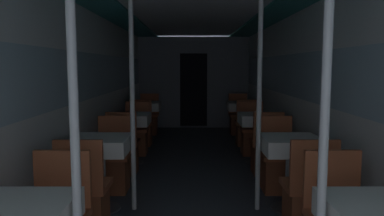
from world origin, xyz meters
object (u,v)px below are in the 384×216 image
object	(u,v)px
dining_table_left_3	(144,108)
support_pole_right_0	(322,143)
chair_right_far_2	(250,138)
chair_left_near_3	(140,131)
chair_right_near_2	(264,154)
dining_table_left_2	(129,122)
chair_left_near_2	(122,154)
support_pole_left_0	(73,143)
chair_right_far_1	(275,167)
support_pole_left_1	(131,105)
chair_left_far_2	(135,138)
dining_table_left_1	(99,149)
support_pole_right_1	(257,105)
chair_right_near_3	(244,130)
dining_table_right_2	(257,122)
chair_left_near_1	(84,203)
chair_right_far_3	(237,121)
chair_right_near_1	(305,203)
chair_left_far_1	(112,168)
dining_table_right_3	(241,108)
dining_table_right_1	(289,149)
chair_left_far_3	(147,121)

from	to	relation	value
dining_table_left_3	support_pole_right_0	bearing A→B (deg)	-73.89
support_pole_right_0	chair_right_far_2	xyz separation A→B (m)	(0.33, 4.25, -0.79)
chair_left_near_3	chair_right_near_2	bearing A→B (deg)	-43.70
dining_table_left_2	chair_left_near_3	world-z (taller)	chair_left_near_3
chair_left_near_2	support_pole_left_0	bearing A→B (deg)	-83.93
chair_right_far_1	support_pole_left_1	bearing A→B (deg)	19.77
dining_table_left_2	chair_left_far_2	xyz separation A→B (m)	(0.00, 0.57, -0.35)
chair_left_far_2	dining_table_left_1	bearing A→B (deg)	90.00
support_pole_right_1	chair_right_near_2	xyz separation A→B (m)	(0.33, 1.27, -0.79)
support_pole_left_1	chair_left_near_3	size ratio (longest dim) A/B	2.47
chair_right_near_3	support_pole_right_0	bearing A→B (deg)	-93.82
chair_left_far_2	support_pole_right_1	distance (m)	3.00
support_pole_left_1	chair_right_far_1	world-z (taller)	support_pole_left_1
dining_table_left_1	chair_right_near_3	world-z (taller)	chair_right_near_3
chair_left_near_3	dining_table_right_2	xyz separation A→B (m)	(1.93, -1.27, 0.35)
chair_left_near_1	chair_right_far_3	bearing A→B (deg)	68.25
support_pole_right_0	chair_right_far_1	bearing A→B (deg)	82.20
chair_left_near_1	chair_left_far_2	size ratio (longest dim) A/B	1.00
chair_right_far_1	chair_right_far_3	bearing A→B (deg)	-90.00
support_pole_left_0	chair_right_near_1	world-z (taller)	support_pole_left_0
chair_left_far_1	chair_right_far_2	distance (m)	2.66
chair_right_near_1	chair_left_far_2	bearing A→B (deg)	122.81
chair_left_far_1	support_pole_right_1	bearing A→B (deg)	160.23
dining_table_left_2	chair_right_far_1	world-z (taller)	chair_right_far_1
chair_right_near_2	chair_right_near_3	xyz separation A→B (m)	(0.00, 1.84, 0.00)
chair_left_near_3	chair_right_far_2	world-z (taller)	same
support_pole_left_0	chair_right_far_3	size ratio (longest dim) A/B	2.47
chair_right_near_1	chair_left_near_1	bearing A→B (deg)	180.00
chair_left_far_2	chair_right_near_3	xyz separation A→B (m)	(1.93, 0.69, 0.00)
chair_left_far_1	support_pole_left_1	world-z (taller)	support_pole_left_1
chair_left_near_3	dining_table_right_2	distance (m)	2.33
dining_table_left_2	chair_right_far_2	bearing A→B (deg)	16.58
support_pole_left_0	chair_left_near_3	bearing A→B (deg)	93.82
chair_left_far_1	support_pole_right_1	distance (m)	1.87
support_pole_right_0	chair_right_far_3	size ratio (longest dim) A/B	2.47
dining_table_left_1	dining_table_right_3	world-z (taller)	same
dining_table_right_1	dining_table_right_3	xyz separation A→B (m)	(0.00, 3.68, 0.00)
dining_table_left_2	chair_right_near_2	size ratio (longest dim) A/B	0.86
chair_right_near_1	support_pole_left_0	bearing A→B (deg)	-141.54
chair_left_far_1	chair_right_far_1	world-z (taller)	same
chair_right_near_3	chair_left_far_3	bearing A→B (deg)	149.23
chair_left_far_2	chair_right_far_2	xyz separation A→B (m)	(1.93, 0.00, 0.00)
chair_right_near_1	chair_right_far_3	world-z (taller)	same
support_pole_left_1	dining_table_right_2	size ratio (longest dim) A/B	2.86
chair_left_far_1	chair_left_near_2	distance (m)	0.69
dining_table_left_1	dining_table_left_3	size ratio (longest dim) A/B	1.00
support_pole_left_0	dining_table_right_1	world-z (taller)	support_pole_left_0
dining_table_left_2	chair_right_near_2	world-z (taller)	chair_right_near_2
chair_left_far_1	support_pole_right_0	size ratio (longest dim) A/B	0.41
chair_right_near_1	dining_table_right_3	xyz separation A→B (m)	(0.00, 4.25, 0.35)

